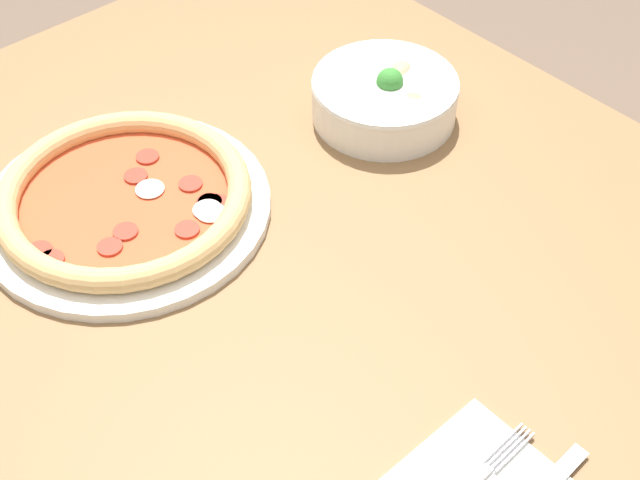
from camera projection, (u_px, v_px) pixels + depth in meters
The scene contains 3 objects.
dining_table at pixel (281, 310), 1.02m from camera, with size 1.04×0.90×0.74m.
pizza at pixel (125, 200), 0.95m from camera, with size 0.31×0.31×0.04m.
bowl at pixel (385, 95), 1.06m from camera, with size 0.18×0.18×0.07m.
Camera 1 is at (0.51, -0.40, 1.41)m, focal length 50.00 mm.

